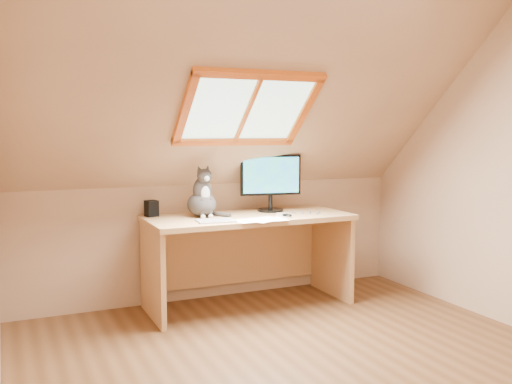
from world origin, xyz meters
TOP-DOWN VIEW (x-y plane):
  - ground at (0.00, 0.00)m, footprint 3.50×3.50m
  - room_shell at (0.00, -0.09)m, footprint 3.52×3.52m
  - desk at (0.15, 1.45)m, footprint 1.68×0.73m
  - monitor at (0.42, 1.50)m, footprint 0.53×0.22m
  - cat at (-0.22, 1.45)m, footprint 0.24×0.29m
  - desk_speaker at (-0.59, 1.63)m, footprint 0.11×0.11m
  - graphics_tablet at (-0.21, 1.18)m, footprint 0.30×0.23m
  - mouse at (0.40, 1.15)m, footprint 0.09×0.11m
  - papers at (0.14, 1.12)m, footprint 0.35×0.30m
  - cables at (0.55, 1.26)m, footprint 0.51×0.26m

SIDE VIEW (x-z plane):
  - ground at x=0.00m, z-range 0.00..0.00m
  - desk at x=0.15m, z-range 0.15..0.92m
  - papers at x=0.14m, z-range 0.77..0.77m
  - cables at x=0.55m, z-range 0.77..0.77m
  - graphics_tablet at x=-0.21m, z-range 0.77..0.78m
  - mouse at x=0.40m, z-range 0.77..0.80m
  - desk_speaker at x=-0.59m, z-range 0.77..0.90m
  - cat at x=-0.22m, z-range 0.70..1.13m
  - monitor at x=0.42m, z-range 0.80..1.29m
  - room_shell at x=0.00m, z-range 0.23..2.64m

